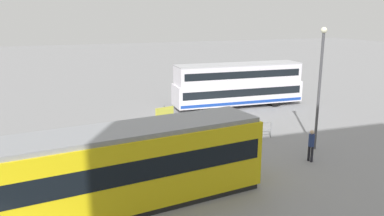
{
  "coord_description": "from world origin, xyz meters",
  "views": [
    {
      "loc": [
        11.28,
        25.83,
        7.96
      ],
      "look_at": [
        3.08,
        3.7,
        2.1
      ],
      "focal_mm": 35.71,
      "sensor_mm": 36.0,
      "label": 1
    }
  ],
  "objects": [
    {
      "name": "pedestrian_railing",
      "position": [
        1.43,
        4.79,
        0.73
      ],
      "size": [
        6.78,
        0.77,
        1.08
      ],
      "color": "gray",
      "rests_on": "ground"
    },
    {
      "name": "double_decker_bus",
      "position": [
        -3.85,
        -3.44,
        1.94
      ],
      "size": [
        11.48,
        3.0,
        3.77
      ],
      "color": "silver",
      "rests_on": "ground"
    },
    {
      "name": "street_lamp",
      "position": [
        -3.26,
        7.94,
        4.2
      ],
      "size": [
        0.36,
        0.36,
        7.23
      ],
      "color": "#4C4C51",
      "rests_on": "ground"
    },
    {
      "name": "pedestrian_near_railing",
      "position": [
        2.35,
        5.4,
        0.94
      ],
      "size": [
        0.38,
        0.38,
        1.64
      ],
      "color": "black",
      "rests_on": "ground"
    },
    {
      "name": "ground_plane",
      "position": [
        0.0,
        0.0,
        0.0
      ],
      "size": [
        160.0,
        160.0,
        0.0
      ],
      "primitive_type": "plane",
      "color": "gray"
    },
    {
      "name": "pedestrian_crossing",
      "position": [
        -1.73,
        9.53,
        1.05
      ],
      "size": [
        0.37,
        0.37,
        1.81
      ],
      "color": "black",
      "rests_on": "ground"
    },
    {
      "name": "info_sign",
      "position": [
        5.05,
        4.2,
        1.79
      ],
      "size": [
        1.23,
        0.34,
        2.55
      ],
      "color": "slate",
      "rests_on": "ground"
    },
    {
      "name": "tram_yellow",
      "position": [
        8.92,
        11.02,
        1.78
      ],
      "size": [
        12.68,
        4.25,
        3.44
      ],
      "color": "yellow",
      "rests_on": "ground"
    }
  ]
}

